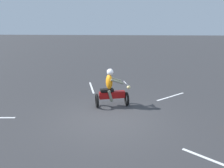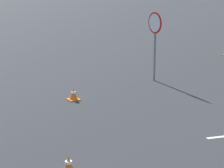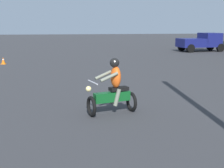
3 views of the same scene
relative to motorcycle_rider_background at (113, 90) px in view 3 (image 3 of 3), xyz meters
The scene contains 3 objects.
motorcycle_rider_background is the anchor object (origin of this frame).
pickup_truck 22.39m from the motorcycle_rider_background, 149.13° to the left, with size 2.36×4.32×1.73m.
traffic_cone_mid_left 13.41m from the motorcycle_rider_background, 156.65° to the right, with size 0.32×0.32×0.46m.
Camera 3 is at (16.17, 11.08, 2.64)m, focal length 50.00 mm.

